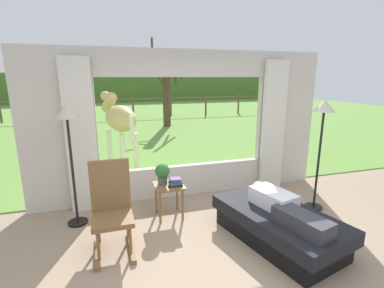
{
  "coord_description": "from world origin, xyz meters",
  "views": [
    {
      "loc": [
        -1.26,
        -2.39,
        2.11
      ],
      "look_at": [
        0.0,
        1.8,
        1.05
      ],
      "focal_mm": 26.16,
      "sensor_mm": 36.0,
      "label": 1
    }
  ],
  "objects_px": {
    "recliner_sofa": "(278,225)",
    "floor_lamp_right": "(323,122)",
    "potted_plant": "(162,172)",
    "pasture_tree": "(166,88)",
    "side_table": "(169,191)",
    "reclining_person": "(282,205)",
    "horse": "(119,119)",
    "rocking_chair": "(112,207)",
    "book_stack": "(175,182)",
    "floor_lamp_left": "(68,130)"
  },
  "relations": [
    {
      "from": "recliner_sofa",
      "to": "horse",
      "type": "height_order",
      "value": "horse"
    },
    {
      "from": "horse",
      "to": "potted_plant",
      "type": "bearing_deg",
      "value": -99.51
    },
    {
      "from": "potted_plant",
      "to": "floor_lamp_left",
      "type": "distance_m",
      "value": 1.45
    },
    {
      "from": "side_table",
      "to": "potted_plant",
      "type": "distance_m",
      "value": 0.29
    },
    {
      "from": "floor_lamp_left",
      "to": "pasture_tree",
      "type": "relative_size",
      "value": 0.47
    },
    {
      "from": "reclining_person",
      "to": "potted_plant",
      "type": "height_order",
      "value": "potted_plant"
    },
    {
      "from": "floor_lamp_right",
      "to": "horse",
      "type": "relative_size",
      "value": 0.98
    },
    {
      "from": "book_stack",
      "to": "side_table",
      "type": "bearing_deg",
      "value": 146.86
    },
    {
      "from": "book_stack",
      "to": "horse",
      "type": "xyz_separation_m",
      "value": [
        -0.65,
        2.88,
        0.58
      ]
    },
    {
      "from": "book_stack",
      "to": "horse",
      "type": "distance_m",
      "value": 3.01
    },
    {
      "from": "floor_lamp_right",
      "to": "horse",
      "type": "xyz_separation_m",
      "value": [
        -2.91,
        3.22,
        -0.27
      ]
    },
    {
      "from": "side_table",
      "to": "potted_plant",
      "type": "bearing_deg",
      "value": 143.13
    },
    {
      "from": "side_table",
      "to": "pasture_tree",
      "type": "bearing_deg",
      "value": 78.48
    },
    {
      "from": "recliner_sofa",
      "to": "floor_lamp_right",
      "type": "xyz_separation_m",
      "value": [
        1.13,
        0.65,
        1.21
      ]
    },
    {
      "from": "floor_lamp_left",
      "to": "pasture_tree",
      "type": "height_order",
      "value": "pasture_tree"
    },
    {
      "from": "potted_plant",
      "to": "rocking_chair",
      "type": "bearing_deg",
      "value": -139.65
    },
    {
      "from": "potted_plant",
      "to": "floor_lamp_left",
      "type": "height_order",
      "value": "floor_lamp_left"
    },
    {
      "from": "potted_plant",
      "to": "book_stack",
      "type": "height_order",
      "value": "potted_plant"
    },
    {
      "from": "side_table",
      "to": "potted_plant",
      "type": "height_order",
      "value": "potted_plant"
    },
    {
      "from": "recliner_sofa",
      "to": "rocking_chair",
      "type": "xyz_separation_m",
      "value": [
        -2.06,
        0.47,
        0.33
      ]
    },
    {
      "from": "side_table",
      "to": "book_stack",
      "type": "relative_size",
      "value": 2.57
    },
    {
      "from": "reclining_person",
      "to": "floor_lamp_left",
      "type": "xyz_separation_m",
      "value": [
        -2.56,
        1.28,
        0.88
      ]
    },
    {
      "from": "floor_lamp_left",
      "to": "horse",
      "type": "height_order",
      "value": "horse"
    },
    {
      "from": "book_stack",
      "to": "recliner_sofa",
      "type": "bearing_deg",
      "value": -41.36
    },
    {
      "from": "reclining_person",
      "to": "floor_lamp_right",
      "type": "xyz_separation_m",
      "value": [
        1.13,
        0.7,
        0.91
      ]
    },
    {
      "from": "book_stack",
      "to": "floor_lamp_right",
      "type": "distance_m",
      "value": 2.43
    },
    {
      "from": "rocking_chair",
      "to": "horse",
      "type": "bearing_deg",
      "value": 84.7
    },
    {
      "from": "side_table",
      "to": "pasture_tree",
      "type": "height_order",
      "value": "pasture_tree"
    },
    {
      "from": "rocking_chair",
      "to": "pasture_tree",
      "type": "relative_size",
      "value": 0.3
    },
    {
      "from": "potted_plant",
      "to": "floor_lamp_right",
      "type": "relative_size",
      "value": 0.18
    },
    {
      "from": "reclining_person",
      "to": "floor_lamp_right",
      "type": "distance_m",
      "value": 1.61
    },
    {
      "from": "pasture_tree",
      "to": "floor_lamp_right",
      "type": "bearing_deg",
      "value": -84.9
    },
    {
      "from": "rocking_chair",
      "to": "recliner_sofa",
      "type": "bearing_deg",
      "value": -13.54
    },
    {
      "from": "potted_plant",
      "to": "pasture_tree",
      "type": "height_order",
      "value": "pasture_tree"
    },
    {
      "from": "reclining_person",
      "to": "rocking_chair",
      "type": "bearing_deg",
      "value": 151.93
    },
    {
      "from": "book_stack",
      "to": "horse",
      "type": "relative_size",
      "value": 0.11
    },
    {
      "from": "side_table",
      "to": "reclining_person",
      "type": "bearing_deg",
      "value": -42.08
    },
    {
      "from": "rocking_chair",
      "to": "reclining_person",
      "type": "bearing_deg",
      "value": -14.82
    },
    {
      "from": "reclining_person",
      "to": "book_stack",
      "type": "distance_m",
      "value": 1.54
    },
    {
      "from": "reclining_person",
      "to": "book_stack",
      "type": "bearing_deg",
      "value": 123.35
    },
    {
      "from": "reclining_person",
      "to": "rocking_chair",
      "type": "distance_m",
      "value": 2.12
    },
    {
      "from": "potted_plant",
      "to": "horse",
      "type": "height_order",
      "value": "horse"
    },
    {
      "from": "horse",
      "to": "pasture_tree",
      "type": "relative_size",
      "value": 0.49
    },
    {
      "from": "recliner_sofa",
      "to": "potted_plant",
      "type": "height_order",
      "value": "potted_plant"
    },
    {
      "from": "pasture_tree",
      "to": "side_table",
      "type": "bearing_deg",
      "value": -101.52
    },
    {
      "from": "reclining_person",
      "to": "potted_plant",
      "type": "xyz_separation_m",
      "value": [
        -1.3,
        1.16,
        0.18
      ]
    },
    {
      "from": "reclining_person",
      "to": "book_stack",
      "type": "relative_size",
      "value": 7.03
    },
    {
      "from": "book_stack",
      "to": "floor_lamp_left",
      "type": "bearing_deg",
      "value": 170.38
    },
    {
      "from": "recliner_sofa",
      "to": "book_stack",
      "type": "xyz_separation_m",
      "value": [
        -1.13,
        0.99,
        0.36
      ]
    },
    {
      "from": "recliner_sofa",
      "to": "pasture_tree",
      "type": "height_order",
      "value": "pasture_tree"
    }
  ]
}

